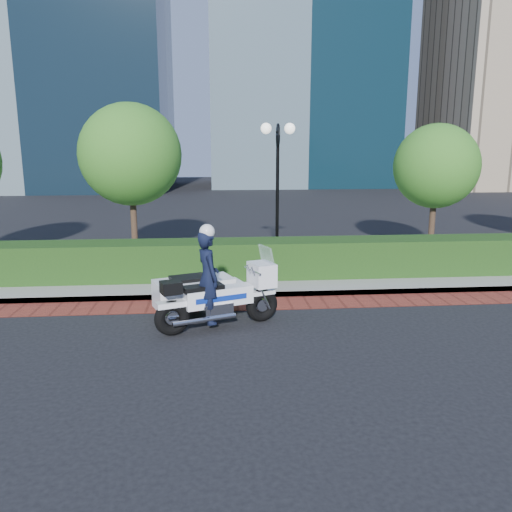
{
  "coord_description": "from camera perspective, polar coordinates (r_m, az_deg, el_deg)",
  "views": [
    {
      "loc": [
        -0.96,
        -9.78,
        3.56
      ],
      "look_at": [
        0.1,
        2.28,
        1.0
      ],
      "focal_mm": 35.0,
      "sensor_mm": 36.0,
      "label": 1
    }
  ],
  "objects": [
    {
      "name": "tree_b",
      "position": [
        16.48,
        -14.15,
        11.15
      ],
      "size": [
        3.2,
        3.2,
        4.89
      ],
      "color": "#332319",
      "rests_on": "sidewalk"
    },
    {
      "name": "sidewalk",
      "position": [
        16.19,
        -1.49,
        -0.49
      ],
      "size": [
        60.0,
        8.0,
        0.15
      ],
      "primitive_type": "cube",
      "color": "gray",
      "rests_on": "ground"
    },
    {
      "name": "hedge_main",
      "position": [
        13.73,
        -0.88,
        -0.3
      ],
      "size": [
        18.0,
        1.2,
        1.0
      ],
      "primitive_type": "cube",
      "color": "black",
      "rests_on": "sidewalk"
    },
    {
      "name": "tree_c",
      "position": [
        17.92,
        19.89,
        9.61
      ],
      "size": [
        2.8,
        2.8,
        4.3
      ],
      "color": "#332319",
      "rests_on": "sidewalk"
    },
    {
      "name": "ground",
      "position": [
        10.45,
        0.57,
        -7.97
      ],
      "size": [
        120.0,
        120.0,
        0.0
      ],
      "primitive_type": "plane",
      "color": "black",
      "rests_on": "ground"
    },
    {
      "name": "lamppost",
      "position": [
        15.12,
        2.48,
        9.65
      ],
      "size": [
        1.02,
        0.7,
        4.21
      ],
      "color": "black",
      "rests_on": "sidewalk"
    },
    {
      "name": "brick_strip",
      "position": [
        11.87,
        -0.14,
        -5.49
      ],
      "size": [
        60.0,
        1.0,
        0.01
      ],
      "primitive_type": "cube",
      "color": "maroon",
      "rests_on": "ground"
    },
    {
      "name": "police_motorcycle",
      "position": [
        10.44,
        -5.63,
        -3.79
      ],
      "size": [
        2.73,
        2.0,
        2.16
      ],
      "rotation": [
        0.0,
        0.0,
        0.35
      ],
      "color": "black",
      "rests_on": "ground"
    }
  ]
}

